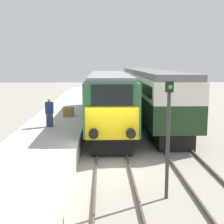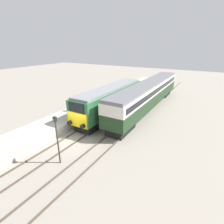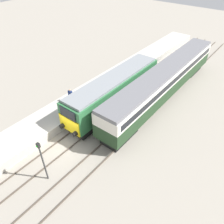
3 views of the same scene
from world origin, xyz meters
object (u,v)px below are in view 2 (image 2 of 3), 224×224
at_px(locomotive, 111,100).
at_px(signal_post, 57,137).
at_px(person_on_platform, 74,105).
at_px(luggage_crate, 95,102).
at_px(passenger_carriage, 149,92).

relative_size(locomotive, signal_post, 3.46).
relative_size(person_on_platform, signal_post, 0.41).
bearing_deg(luggage_crate, signal_post, -68.17).
bearing_deg(passenger_carriage, person_on_platform, -129.79).
xyz_separation_m(passenger_carriage, person_on_platform, (-6.82, -8.19, -0.68)).
xyz_separation_m(locomotive, luggage_crate, (-2.73, 0.23, -0.89)).
bearing_deg(signal_post, locomotive, 98.93).
xyz_separation_m(locomotive, passenger_carriage, (3.40, 4.92, 0.29)).
distance_m(locomotive, passenger_carriage, 5.99).
bearing_deg(person_on_platform, locomotive, 43.70).
height_order(person_on_platform, luggage_crate, person_on_platform).
relative_size(passenger_carriage, signal_post, 5.41).
height_order(passenger_carriage, person_on_platform, passenger_carriage).
bearing_deg(locomotive, signal_post, -81.07).
relative_size(locomotive, luggage_crate, 19.58).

